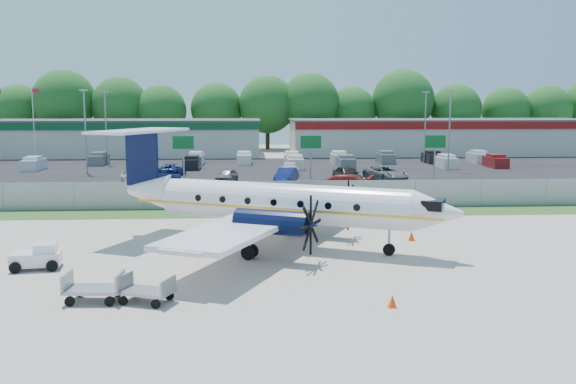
{
  "coord_description": "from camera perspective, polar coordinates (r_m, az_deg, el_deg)",
  "views": [
    {
      "loc": [
        -2.32,
        -32.59,
        7.72
      ],
      "look_at": [
        0.0,
        6.0,
        2.3
      ],
      "focal_mm": 40.0,
      "sensor_mm": 36.0,
      "label": 1
    }
  ],
  "objects": [
    {
      "name": "parked_car_f",
      "position": [
        68.77,
        -10.31,
        1.41
      ],
      "size": [
        3.03,
        5.1,
        1.33
      ],
      "primitive_type": "imported",
      "rotation": [
        0.0,
        0.0,
        2.96
      ],
      "color": "navy",
      "rests_on": "ground"
    },
    {
      "name": "perimeter_fence",
      "position": [
        47.12,
        -0.58,
        -0.21
      ],
      "size": [
        120.0,
        0.06,
        1.99
      ],
      "color": "gray",
      "rests_on": "ground"
    },
    {
      "name": "light_pole_ne",
      "position": [
        74.07,
        14.17,
        5.82
      ],
      "size": [
        0.9,
        0.35,
        9.09
      ],
      "color": "gray",
      "rests_on": "ground"
    },
    {
      "name": "road_car_mid",
      "position": [
        54.42,
        4.48,
        -0.2
      ],
      "size": [
        6.34,
        4.15,
        1.71
      ],
      "primitive_type": "imported",
      "rotation": [
        0.0,
        0.0,
        -1.9
      ],
      "color": "maroon",
      "rests_on": "ground"
    },
    {
      "name": "cone_nose",
      "position": [
        36.77,
        10.91,
        -3.86
      ],
      "size": [
        0.4,
        0.4,
        0.56
      ],
      "color": "#FF4308",
      "rests_on": "ground"
    },
    {
      "name": "light_pole_nw",
      "position": [
        72.81,
        -17.58,
        5.65
      ],
      "size": [
        0.9,
        0.35,
        9.09
      ],
      "color": "gray",
      "rests_on": "ground"
    },
    {
      "name": "sign_mid",
      "position": [
        55.9,
        2.03,
        3.76
      ],
      "size": [
        1.8,
        0.26,
        5.0
      ],
      "color": "gray",
      "rests_on": "ground"
    },
    {
      "name": "parking_lot",
      "position": [
        73.03,
        -1.6,
        1.92
      ],
      "size": [
        170.0,
        32.0,
        0.02
      ],
      "primitive_type": "cube",
      "color": "black",
      "rests_on": "ground"
    },
    {
      "name": "pushback_tug",
      "position": [
        32.28,
        -21.32,
        -5.37
      ],
      "size": [
        2.4,
        1.89,
        1.2
      ],
      "color": "white",
      "rests_on": "ground"
    },
    {
      "name": "building_east",
      "position": [
        98.85,
        13.26,
        4.82
      ],
      "size": [
        44.4,
        12.4,
        5.24
      ],
      "color": "beige",
      "rests_on": "ground"
    },
    {
      "name": "flagpole_east",
      "position": [
        92.16,
        -21.65,
        6.13
      ],
      "size": [
        1.06,
        0.12,
        10.0
      ],
      "color": "white",
      "rests_on": "ground"
    },
    {
      "name": "light_pole_se",
      "position": [
        83.66,
        12.11,
        6.1
      ],
      "size": [
        0.9,
        0.35,
        9.09
      ],
      "color": "gray",
      "rests_on": "ground"
    },
    {
      "name": "light_pole_sw",
      "position": [
        82.54,
        -15.89,
        5.95
      ],
      "size": [
        0.9,
        0.35,
        9.09
      ],
      "color": "gray",
      "rests_on": "ground"
    },
    {
      "name": "baggage_cart_far",
      "position": [
        25.73,
        -12.48,
        -8.54
      ],
      "size": [
        2.3,
        1.83,
        1.05
      ],
      "color": "gray",
      "rests_on": "ground"
    },
    {
      "name": "parked_car_a",
      "position": [
        62.34,
        -13.56,
        0.64
      ],
      "size": [
        3.31,
        4.62,
        1.46
      ],
      "primitive_type": "imported",
      "rotation": [
        0.0,
        0.0,
        0.42
      ],
      "color": "beige",
      "rests_on": "ground"
    },
    {
      "name": "cone_starboard_wing",
      "position": [
        45.91,
        0.39,
        -1.4
      ],
      "size": [
        0.35,
        0.35,
        0.5
      ],
      "color": "#FF4308",
      "rests_on": "ground"
    },
    {
      "name": "parked_car_d",
      "position": [
        62.04,
        5.32,
        0.8
      ],
      "size": [
        2.76,
        5.1,
        1.65
      ],
      "primitive_type": "imported",
      "rotation": [
        0.0,
        0.0,
        0.18
      ],
      "color": "black",
      "rests_on": "ground"
    },
    {
      "name": "grass_verge",
      "position": [
        45.31,
        -0.46,
        -1.82
      ],
      "size": [
        170.0,
        4.0,
        0.02
      ],
      "primitive_type": "cube",
      "color": "#2D561E",
      "rests_on": "ground"
    },
    {
      "name": "sign_left",
      "position": [
        55.93,
        -9.28,
        3.67
      ],
      "size": [
        1.8,
        0.26,
        5.0
      ],
      "color": "gray",
      "rests_on": "ground"
    },
    {
      "name": "parked_car_e",
      "position": [
        64.18,
        8.66,
        0.98
      ],
      "size": [
        4.26,
        6.02,
        1.52
      ],
      "primitive_type": "imported",
      "rotation": [
        0.0,
        0.0,
        0.35
      ],
      "color": "#595B5E",
      "rests_on": "ground"
    },
    {
      "name": "parked_car_c",
      "position": [
        61.52,
        -0.16,
        0.77
      ],
      "size": [
        2.68,
        4.73,
        1.48
      ],
      "primitive_type": "imported",
      "rotation": [
        0.0,
        0.0,
        -0.27
      ],
      "color": "navy",
      "rests_on": "ground"
    },
    {
      "name": "sign_right",
      "position": [
        57.99,
        12.94,
        3.72
      ],
      "size": [
        1.8,
        0.26,
        5.0
      ],
      "color": "gray",
      "rests_on": "ground"
    },
    {
      "name": "baggage_cart_near",
      "position": [
        26.36,
        -16.87,
        -8.2
      ],
      "size": [
        2.25,
        1.43,
        1.14
      ],
      "color": "gray",
      "rests_on": "ground"
    },
    {
      "name": "access_road",
      "position": [
        52.21,
        -0.86,
        -0.51
      ],
      "size": [
        170.0,
        8.0,
        0.02
      ],
      "primitive_type": "cube",
      "color": "black",
      "rests_on": "ground"
    },
    {
      "name": "parked_car_g",
      "position": [
        68.8,
        0.15,
        1.54
      ],
      "size": [
        2.23,
        4.88,
        1.38
      ],
      "primitive_type": "imported",
      "rotation": [
        0.0,
        0.0,
        3.08
      ],
      "color": "silver",
      "rests_on": "ground"
    },
    {
      "name": "far_parking_rows",
      "position": [
        78.0,
        -1.72,
        2.3
      ],
      "size": [
        56.0,
        10.0,
        1.6
      ],
      "primitive_type": null,
      "color": "gray",
      "rests_on": "ground"
    },
    {
      "name": "aircraft",
      "position": [
        34.48,
        -1.04,
        -0.94
      ],
      "size": [
        19.72,
        19.13,
        6.15
      ],
      "color": "white",
      "rests_on": "ground"
    },
    {
      "name": "cone_port_wing",
      "position": [
        24.98,
        9.26,
        -9.57
      ],
      "size": [
        0.35,
        0.35,
        0.49
      ],
      "color": "#FF4308",
      "rests_on": "ground"
    },
    {
      "name": "parked_car_b",
      "position": [
        62.61,
        -5.46,
        0.86
      ],
      "size": [
        2.47,
        4.13,
        1.32
      ],
      "primitive_type": "imported",
      "rotation": [
        0.0,
        0.0,
        -0.25
      ],
      "color": "#595B5E",
      "rests_on": "ground"
    },
    {
      "name": "ground",
      "position": [
        33.57,
        0.62,
        -5.32
      ],
      "size": [
        170.0,
        170.0,
        0.0
      ],
      "primitive_type": "plane",
      "color": "#BAAC9E",
      "rests_on": "ground"
    },
    {
      "name": "building_west",
      "position": [
        97.15,
        -16.38,
        4.66
      ],
      "size": [
        46.4,
        12.4,
        5.24
      ],
      "color": "beige",
      "rests_on": "ground"
    },
    {
      "name": "tree_line",
      "position": [
        106.89,
        -2.19,
        3.84
      ],
      "size": [
        112.0,
        6.0,
        14.0
      ],
      "primitive_type": null,
      "color": "#1A5719",
      "rests_on": "ground"
    },
    {
      "name": "road_car_west",
      "position": [
        53.97,
        -22.73,
        -0.87
      ],
      "size": [
        5.67,
        3.79,
        1.44
      ],
      "primitive_type": "imported",
      "rotation": [
        0.0,
        0.0,
        1.28
      ],
      "color": "beige",
      "rests_on": "ground"
    }
  ]
}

